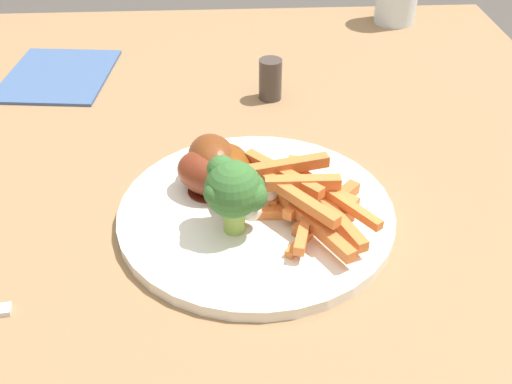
% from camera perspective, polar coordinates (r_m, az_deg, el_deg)
% --- Properties ---
extents(dining_table, '(1.13, 0.87, 0.74)m').
position_cam_1_polar(dining_table, '(0.68, -0.59, -7.96)').
color(dining_table, '#8E6B47').
rests_on(dining_table, ground_plane).
extents(dinner_plate, '(0.27, 0.27, 0.01)m').
position_cam_1_polar(dinner_plate, '(0.59, -0.00, -2.02)').
color(dinner_plate, white).
rests_on(dinner_plate, dining_table).
extents(broccoli_floret_front, '(0.05, 0.06, 0.07)m').
position_cam_1_polar(broccoli_floret_front, '(0.53, -1.95, 0.23)').
color(broccoli_floret_front, '#90B44C').
rests_on(broccoli_floret_front, dinner_plate).
extents(carrot_fries_pile, '(0.17, 0.13, 0.04)m').
position_cam_1_polar(carrot_fries_pile, '(0.57, 4.81, -0.60)').
color(carrot_fries_pile, orange).
rests_on(carrot_fries_pile, dinner_plate).
extents(chicken_drumstick_near, '(0.12, 0.06, 0.04)m').
position_cam_1_polar(chicken_drumstick_near, '(0.60, -2.45, 1.98)').
color(chicken_drumstick_near, '#532209').
rests_on(chicken_drumstick_near, dinner_plate).
extents(chicken_drumstick_far, '(0.08, 0.11, 0.04)m').
position_cam_1_polar(chicken_drumstick_far, '(0.60, -4.19, 1.69)').
color(chicken_drumstick_far, '#531B0F').
rests_on(chicken_drumstick_far, dinner_plate).
extents(chicken_drumstick_extra, '(0.12, 0.07, 0.05)m').
position_cam_1_polar(chicken_drumstick_extra, '(0.61, -3.99, 2.65)').
color(chicken_drumstick_extra, '#4D1F0D').
rests_on(chicken_drumstick_extra, dinner_plate).
extents(napkin, '(0.18, 0.16, 0.00)m').
position_cam_1_polar(napkin, '(0.90, -18.20, 10.45)').
color(napkin, '#3D5684').
rests_on(napkin, dining_table).
extents(pepper_shaker, '(0.03, 0.03, 0.05)m').
position_cam_1_polar(pepper_shaker, '(0.79, 1.36, 10.62)').
color(pepper_shaker, '#423833').
rests_on(pepper_shaker, dining_table).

